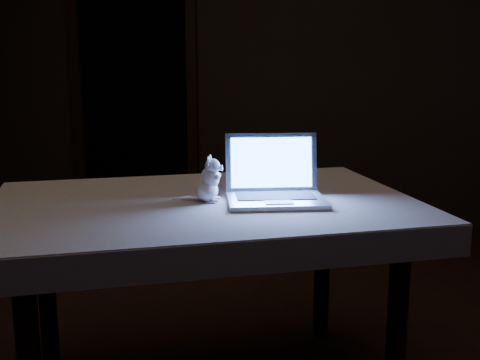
# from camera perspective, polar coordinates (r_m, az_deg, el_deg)

# --- Properties ---
(back_wall) EXTENTS (4.50, 0.04, 2.60)m
(back_wall) POSITION_cam_1_polar(r_m,az_deg,el_deg) (4.72, 2.79, 11.93)
(back_wall) COLOR black
(back_wall) RESTS_ON ground
(doorway) EXTENTS (1.06, 0.36, 2.13)m
(doorway) POSITION_cam_1_polar(r_m,az_deg,el_deg) (5.00, -10.00, 9.06)
(doorway) COLOR black
(doorway) RESTS_ON back_wall
(table) EXTENTS (1.65, 1.40, 0.75)m
(table) POSITION_cam_1_polar(r_m,az_deg,el_deg) (2.31, -3.20, -11.23)
(table) COLOR black
(table) RESTS_ON floor
(tablecloth) EXTENTS (1.77, 1.48, 0.10)m
(tablecloth) POSITION_cam_1_polar(r_m,az_deg,el_deg) (2.21, -2.20, -3.21)
(tablecloth) COLOR beige
(tablecloth) RESTS_ON table
(laptop) EXTENTS (0.41, 0.38, 0.23)m
(laptop) POSITION_cam_1_polar(r_m,az_deg,el_deg) (2.13, 3.50, 0.88)
(laptop) COLOR #AEADB1
(laptop) RESTS_ON tablecloth
(plush_mouse) EXTENTS (0.16, 0.16, 0.17)m
(plush_mouse) POSITION_cam_1_polar(r_m,az_deg,el_deg) (2.16, -3.19, 0.12)
(plush_mouse) COLOR white
(plush_mouse) RESTS_ON tablecloth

